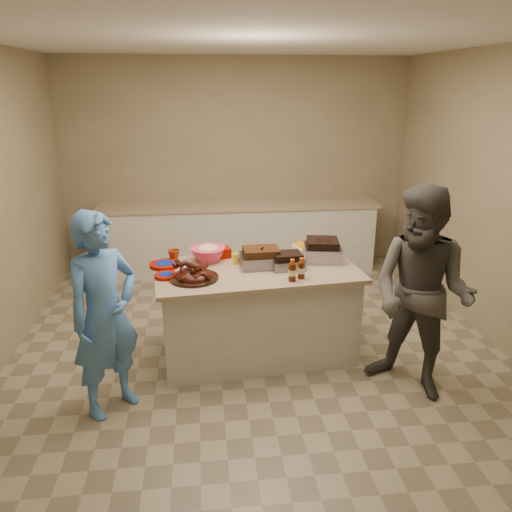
{
  "coord_description": "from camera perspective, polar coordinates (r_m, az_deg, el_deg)",
  "views": [
    {
      "loc": [
        -0.47,
        -4.08,
        2.36
      ],
      "look_at": [
        -0.02,
        0.02,
        0.93
      ],
      "focal_mm": 35.0,
      "sensor_mm": 36.0,
      "label": 1
    }
  ],
  "objects": [
    {
      "name": "plate_stack_small",
      "position": [
        4.23,
        -10.23,
        -2.39
      ],
      "size": [
        0.21,
        0.21,
        0.03
      ],
      "primitive_type": "cylinder",
      "rotation": [
        0.0,
        0.0,
        0.1
      ],
      "color": "#8A0C00",
      "rests_on": "island"
    },
    {
      "name": "bbq_bottle_a",
      "position": [
        4.1,
        4.14,
        -2.84
      ],
      "size": [
        0.07,
        0.07,
        0.19
      ],
      "primitive_type": "cylinder",
      "rotation": [
        0.0,
        0.0,
        0.1
      ],
      "color": "#411905",
      "rests_on": "island"
    },
    {
      "name": "pulled_pork_tray",
      "position": [
        4.41,
        0.56,
        -1.19
      ],
      "size": [
        0.37,
        0.29,
        0.11
      ],
      "primitive_type": "cube",
      "rotation": [
        0.0,
        0.0,
        0.05
      ],
      "color": "#47230F",
      "rests_on": "island"
    },
    {
      "name": "basket_stack",
      "position": [
        4.65,
        -4.08,
        -0.15
      ],
      "size": [
        0.2,
        0.17,
        0.09
      ],
      "primitive_type": "cube",
      "rotation": [
        0.0,
        0.0,
        0.22
      ],
      "color": "#8A0C00",
      "rests_on": "island"
    },
    {
      "name": "sauce_bowl",
      "position": [
        4.58,
        -1.61,
        -0.38
      ],
      "size": [
        0.15,
        0.06,
        0.14
      ],
      "primitive_type": "imported",
      "rotation": [
        0.0,
        0.0,
        0.1
      ],
      "color": "silver",
      "rests_on": "island"
    },
    {
      "name": "bbq_bottle_b",
      "position": [
        4.16,
        5.17,
        -2.55
      ],
      "size": [
        0.07,
        0.07,
        0.18
      ],
      "primitive_type": "cylinder",
      "rotation": [
        0.0,
        0.0,
        0.1
      ],
      "color": "#411905",
      "rests_on": "island"
    },
    {
      "name": "mustard_bottle",
      "position": [
        4.47,
        -2.34,
        -0.92
      ],
      "size": [
        0.05,
        0.05,
        0.13
      ],
      "primitive_type": "cylinder",
      "rotation": [
        0.0,
        0.0,
        0.1
      ],
      "color": "yellow",
      "rests_on": "island"
    },
    {
      "name": "plastic_cup",
      "position": [
        4.61,
        -9.33,
        -0.51
      ],
      "size": [
        0.12,
        0.11,
        0.11
      ],
      "primitive_type": "imported",
      "rotation": [
        0.0,
        0.0,
        0.1
      ],
      "color": "#8D3109",
      "rests_on": "island"
    },
    {
      "name": "room",
      "position": [
        4.74,
        0.21,
        -10.77
      ],
      "size": [
        4.5,
        5.0,
        2.7
      ],
      "primitive_type": null,
      "color": "gray",
      "rests_on": "ground"
    },
    {
      "name": "sausage_plate",
      "position": [
        4.57,
        1.48,
        -0.43
      ],
      "size": [
        0.33,
        0.33,
        0.05
      ],
      "primitive_type": "cylinder",
      "rotation": [
        0.0,
        0.0,
        0.06
      ],
      "color": "silver",
      "rests_on": "island"
    },
    {
      "name": "guest_blue",
      "position": [
        4.17,
        -15.84,
        -16.19
      ],
      "size": [
        1.49,
        1.51,
        0.37
      ],
      "primitive_type": "imported",
      "rotation": [
        0.0,
        0.0,
        0.77
      ],
      "color": "#4C85D1",
      "rests_on": "ground"
    },
    {
      "name": "guest_gray",
      "position": [
        4.4,
        17.22,
        -14.27
      ],
      "size": [
        1.78,
        1.74,
        0.64
      ],
      "primitive_type": "imported",
      "rotation": [
        0.0,
        0.0,
        -0.82
      ],
      "color": "#504D49",
      "rests_on": "ground"
    },
    {
      "name": "plate_stack_large",
      "position": [
        4.48,
        -10.37,
        -1.18
      ],
      "size": [
        0.29,
        0.29,
        0.03
      ],
      "primitive_type": "cylinder",
      "rotation": [
        0.0,
        0.0,
        0.1
      ],
      "color": "#8A0C00",
      "rests_on": "island"
    },
    {
      "name": "mac_cheese_dish",
      "position": [
        4.84,
        6.3,
        0.57
      ],
      "size": [
        0.35,
        0.29,
        0.08
      ],
      "primitive_type": "cube",
      "rotation": [
        0.0,
        0.0,
        0.25
      ],
      "color": "orange",
      "rests_on": "island"
    },
    {
      "name": "coleslaw_bowl",
      "position": [
        4.56,
        -5.49,
        -0.57
      ],
      "size": [
        0.35,
        0.35,
        0.22
      ],
      "primitive_type": null,
      "rotation": [
        0.0,
        0.0,
        0.1
      ],
      "color": "#E3395E",
      "rests_on": "island"
    },
    {
      "name": "roasting_pan",
      "position": [
        4.62,
        7.54,
        -0.4
      ],
      "size": [
        0.38,
        0.38,
        0.13
      ],
      "primitive_type": "cube",
      "rotation": [
        0.0,
        0.0,
        -0.15
      ],
      "color": "gray",
      "rests_on": "island"
    },
    {
      "name": "back_counter",
      "position": [
        6.58,
        -1.97,
        2.22
      ],
      "size": [
        3.6,
        0.64,
        0.9
      ],
      "primitive_type": null,
      "color": "silver",
      "rests_on": "ground"
    },
    {
      "name": "brisket_tray",
      "position": [
        4.38,
        3.59,
        -1.35
      ],
      "size": [
        0.3,
        0.26,
        0.08
      ],
      "primitive_type": "cube",
      "rotation": [
        0.0,
        0.0,
        0.08
      ],
      "color": "black",
      "rests_on": "island"
    },
    {
      "name": "rib_platter",
      "position": [
        4.16,
        -7.08,
        -2.62
      ],
      "size": [
        0.49,
        0.49,
        0.16
      ],
      "primitive_type": null,
      "rotation": [
        0.0,
        0.0,
        0.25
      ],
      "color": "#3F1108",
      "rests_on": "island"
    },
    {
      "name": "island",
      "position": [
        4.71,
        0.07,
        -10.98
      ],
      "size": [
        1.84,
        1.09,
        0.83
      ],
      "primitive_type": null,
      "rotation": [
        0.0,
        0.0,
        0.1
      ],
      "color": "silver",
      "rests_on": "ground"
    }
  ]
}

